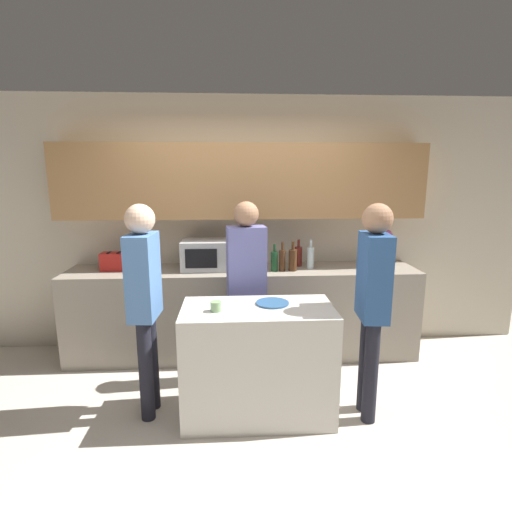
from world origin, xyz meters
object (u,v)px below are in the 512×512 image
object	(u,v)px
bottle_1	(282,260)
cup_0	(216,306)
person_left	(144,293)
person_center	(246,277)
plate_on_island	(272,303)
potted_plant	(385,248)
bottle_2	(293,260)
toaster	(115,261)
microwave	(207,255)
bottle_3	(298,256)
bottle_0	(274,261)
person_right	(373,294)
bottle_4	(310,257)

from	to	relation	value
bottle_1	cup_0	xyz separation A→B (m)	(-0.63, -1.07, -0.11)
person_left	person_center	xyz separation A→B (m)	(0.80, 0.50, -0.02)
plate_on_island	bottle_1	bearing A→B (deg)	78.49
potted_plant	bottle_2	xyz separation A→B (m)	(-1.00, -0.13, -0.08)
bottle_1	person_left	world-z (taller)	person_left
bottle_1	toaster	bearing A→B (deg)	175.36
microwave	bottle_2	distance (m)	0.88
potted_plant	bottle_3	xyz separation A→B (m)	(-0.91, 0.06, -0.09)
bottle_0	person_left	world-z (taller)	person_left
microwave	person_right	distance (m)	1.79
potted_plant	person_left	bearing A→B (deg)	-154.68
microwave	bottle_4	xyz separation A→B (m)	(1.07, -0.05, -0.03)
potted_plant	bottle_1	bearing A→B (deg)	-172.90
toaster	potted_plant	xyz separation A→B (m)	(2.82, -0.00, 0.11)
bottle_0	plate_on_island	xyz separation A→B (m)	(-0.11, -0.93, -0.13)
microwave	person_right	bearing A→B (deg)	-42.62
bottle_3	potted_plant	bearing A→B (deg)	-3.88
bottle_0	toaster	bearing A→B (deg)	175.30
bottle_1	person_left	bearing A→B (deg)	-141.24
bottle_2	person_right	size ratio (longest dim) A/B	0.18
bottle_0	bottle_1	distance (m)	0.08
plate_on_island	bottle_4	bearing A→B (deg)	64.04
bottle_1	bottle_4	bearing A→B (deg)	15.88
person_center	bottle_3	bearing A→B (deg)	-138.58
bottle_3	bottle_4	xyz separation A→B (m)	(0.11, -0.11, 0.01)
microwave	toaster	xyz separation A→B (m)	(-0.95, 0.00, -0.06)
microwave	bottle_2	world-z (taller)	bottle_2
toaster	bottle_4	world-z (taller)	bottle_4
person_right	potted_plant	bearing A→B (deg)	-19.73
cup_0	person_left	world-z (taller)	person_left
cup_0	potted_plant	bearing A→B (deg)	34.87
potted_plant	bottle_2	size ratio (longest dim) A/B	1.31
bottle_0	plate_on_island	bearing A→B (deg)	-96.74
bottle_0	person_center	size ratio (longest dim) A/B	0.17
bottle_1	plate_on_island	size ratio (longest dim) A/B	1.14
microwave	person_left	distance (m)	1.16
cup_0	person_left	size ratio (longest dim) A/B	0.05
cup_0	person_center	world-z (taller)	person_center
bottle_4	person_center	distance (m)	0.87
toaster	bottle_2	distance (m)	1.82
cup_0	bottle_4	bearing A→B (deg)	51.21
plate_on_island	cup_0	bearing A→B (deg)	-161.92
toaster	bottle_4	bearing A→B (deg)	-1.46
bottle_0	person_right	distance (m)	1.25
toaster	cup_0	world-z (taller)	toaster
toaster	bottle_1	xyz separation A→B (m)	(1.70, -0.14, 0.02)
bottle_0	cup_0	bearing A→B (deg)	-116.94
bottle_3	microwave	bearing A→B (deg)	-176.19
bottle_2	person_right	distance (m)	1.17
person_left	microwave	bearing A→B (deg)	162.88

